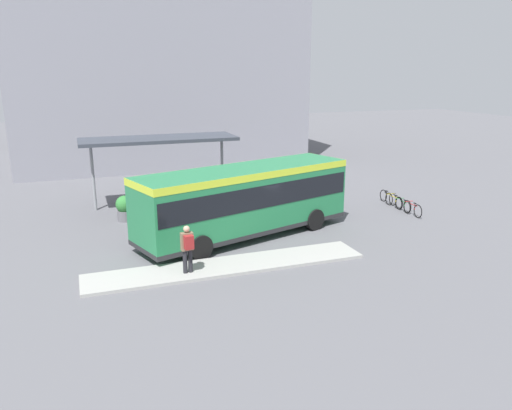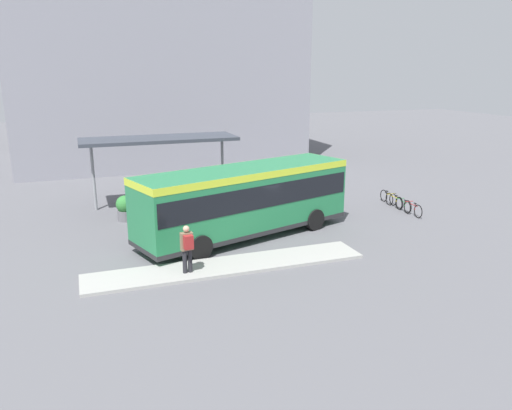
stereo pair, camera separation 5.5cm
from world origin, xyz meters
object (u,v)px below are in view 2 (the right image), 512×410
object	(u,v)px
pedestrian_waiting	(187,246)
bicycle_red	(413,209)
bicycle_yellow	(394,201)
bicycle_black	(388,197)
bicycle_green	(403,205)
potted_planter_near_shelter	(125,208)
city_bus	(246,197)

from	to	relation	value
pedestrian_waiting	bicycle_red	size ratio (longest dim) A/B	1.09
bicycle_yellow	bicycle_black	xyz separation A→B (m)	(0.19, 0.83, -0.01)
pedestrian_waiting	bicycle_black	size ratio (longest dim) A/B	1.11
bicycle_red	pedestrian_waiting	bearing A→B (deg)	109.84
bicycle_green	bicycle_black	xyz separation A→B (m)	(0.21, 1.66, 0.01)
bicycle_yellow	potted_planter_near_shelter	distance (m)	14.23
bicycle_red	bicycle_green	xyz separation A→B (m)	(0.01, 0.83, -0.02)
bicycle_black	bicycle_red	bearing A→B (deg)	-3.98
city_bus	pedestrian_waiting	size ratio (longest dim) A/B	5.82
bicycle_green	bicycle_yellow	xyz separation A→B (m)	(0.02, 0.83, 0.02)
city_bus	bicycle_red	size ratio (longest dim) A/B	6.35
city_bus	bicycle_green	xyz separation A→B (m)	(9.16, 1.06, -1.49)
bicycle_black	city_bus	bearing A→B (deg)	-72.78
city_bus	bicycle_yellow	size ratio (longest dim) A/B	6.23
city_bus	bicycle_black	distance (m)	9.86
bicycle_yellow	bicycle_black	bearing A→B (deg)	-11.01
pedestrian_waiting	bicycle_green	distance (m)	13.41
city_bus	bicycle_red	bearing A→B (deg)	-16.22
bicycle_green	potted_planter_near_shelter	bearing A→B (deg)	84.23
pedestrian_waiting	bicycle_red	xyz separation A→B (m)	(12.56, 3.79, -0.79)
bicycle_yellow	bicycle_black	world-z (taller)	bicycle_yellow
bicycle_green	city_bus	bearing A→B (deg)	103.95
bicycle_yellow	bicycle_green	bearing A→B (deg)	-179.88
potted_planter_near_shelter	pedestrian_waiting	bearing A→B (deg)	-79.69
bicycle_black	bicycle_yellow	bearing A→B (deg)	-11.62
bicycle_black	potted_planter_near_shelter	distance (m)	14.30
pedestrian_waiting	bicycle_black	bearing A→B (deg)	-69.52
bicycle_green	potted_planter_near_shelter	world-z (taller)	potted_planter_near_shelter
pedestrian_waiting	bicycle_yellow	size ratio (longest dim) A/B	1.07
bicycle_black	potted_planter_near_shelter	bearing A→B (deg)	-95.40
bicycle_red	bicycle_green	world-z (taller)	bicycle_red
city_bus	bicycle_green	world-z (taller)	city_bus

